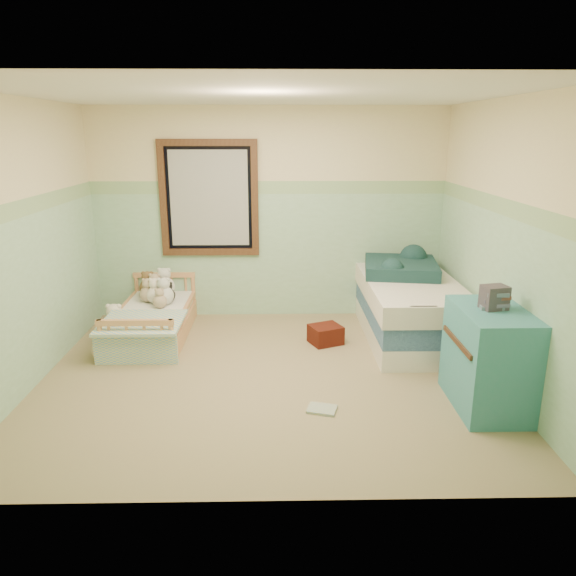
{
  "coord_description": "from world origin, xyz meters",
  "views": [
    {
      "loc": [
        0.1,
        -4.65,
        2.2
      ],
      "look_at": [
        0.2,
        0.35,
        0.75
      ],
      "focal_mm": 33.66,
      "sensor_mm": 36.0,
      "label": 1
    }
  ],
  "objects_px": {
    "toddler_bed_frame": "(153,328)",
    "plush_floor_cream": "(115,326)",
    "plush_floor_tan": "(103,350)",
    "red_pillow": "(326,334)",
    "twin_bed_frame": "(408,328)",
    "dresser": "(489,359)",
    "floor_book": "(322,409)"
  },
  "relations": [
    {
      "from": "twin_bed_frame",
      "to": "red_pillow",
      "type": "xyz_separation_m",
      "value": [
        -0.93,
        -0.16,
        -0.01
      ]
    },
    {
      "from": "toddler_bed_frame",
      "to": "plush_floor_tan",
      "type": "height_order",
      "value": "plush_floor_tan"
    },
    {
      "from": "plush_floor_tan",
      "to": "dresser",
      "type": "relative_size",
      "value": 0.26
    },
    {
      "from": "plush_floor_tan",
      "to": "dresser",
      "type": "xyz_separation_m",
      "value": [
        3.47,
        -1.0,
        0.31
      ]
    },
    {
      "from": "plush_floor_tan",
      "to": "floor_book",
      "type": "height_order",
      "value": "plush_floor_tan"
    },
    {
      "from": "toddler_bed_frame",
      "to": "plush_floor_cream",
      "type": "distance_m",
      "value": 0.42
    },
    {
      "from": "plush_floor_cream",
      "to": "dresser",
      "type": "height_order",
      "value": "dresser"
    },
    {
      "from": "plush_floor_cream",
      "to": "floor_book",
      "type": "height_order",
      "value": "plush_floor_cream"
    },
    {
      "from": "dresser",
      "to": "floor_book",
      "type": "height_order",
      "value": "dresser"
    },
    {
      "from": "twin_bed_frame",
      "to": "dresser",
      "type": "distance_m",
      "value": 1.62
    },
    {
      "from": "plush_floor_tan",
      "to": "red_pillow",
      "type": "distance_m",
      "value": 2.3
    },
    {
      "from": "floor_book",
      "to": "plush_floor_cream",
      "type": "bearing_deg",
      "value": 158.28
    },
    {
      "from": "plush_floor_tan",
      "to": "red_pillow",
      "type": "relative_size",
      "value": 0.69
    },
    {
      "from": "dresser",
      "to": "toddler_bed_frame",
      "type": "bearing_deg",
      "value": 151.93
    },
    {
      "from": "twin_bed_frame",
      "to": "toddler_bed_frame",
      "type": "bearing_deg",
      "value": 178.1
    },
    {
      "from": "toddler_bed_frame",
      "to": "red_pillow",
      "type": "height_order",
      "value": "red_pillow"
    },
    {
      "from": "twin_bed_frame",
      "to": "dresser",
      "type": "relative_size",
      "value": 2.2
    },
    {
      "from": "toddler_bed_frame",
      "to": "twin_bed_frame",
      "type": "height_order",
      "value": "twin_bed_frame"
    },
    {
      "from": "toddler_bed_frame",
      "to": "red_pillow",
      "type": "bearing_deg",
      "value": -7.46
    },
    {
      "from": "plush_floor_cream",
      "to": "floor_book",
      "type": "xyz_separation_m",
      "value": [
        2.17,
        -1.7,
        -0.12
      ]
    },
    {
      "from": "twin_bed_frame",
      "to": "red_pillow",
      "type": "relative_size",
      "value": 5.84
    },
    {
      "from": "plush_floor_cream",
      "to": "floor_book",
      "type": "bearing_deg",
      "value": -38.09
    },
    {
      "from": "plush_floor_tan",
      "to": "red_pillow",
      "type": "height_order",
      "value": "plush_floor_tan"
    },
    {
      "from": "plush_floor_cream",
      "to": "twin_bed_frame",
      "type": "distance_m",
      "value": 3.26
    },
    {
      "from": "plush_floor_cream",
      "to": "dresser",
      "type": "relative_size",
      "value": 0.31
    },
    {
      "from": "twin_bed_frame",
      "to": "red_pillow",
      "type": "bearing_deg",
      "value": -170.5
    },
    {
      "from": "plush_floor_cream",
      "to": "dresser",
      "type": "distance_m",
      "value": 3.9
    },
    {
      "from": "dresser",
      "to": "red_pillow",
      "type": "distance_m",
      "value": 1.89
    },
    {
      "from": "plush_floor_cream",
      "to": "twin_bed_frame",
      "type": "xyz_separation_m",
      "value": [
        3.26,
        -0.07,
        -0.02
      ]
    },
    {
      "from": "twin_bed_frame",
      "to": "floor_book",
      "type": "relative_size",
      "value": 7.98
    },
    {
      "from": "red_pillow",
      "to": "floor_book",
      "type": "xyz_separation_m",
      "value": [
        -0.16,
        -1.47,
        -0.09
      ]
    },
    {
      "from": "floor_book",
      "to": "toddler_bed_frame",
      "type": "bearing_deg",
      "value": 151.86
    }
  ]
}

